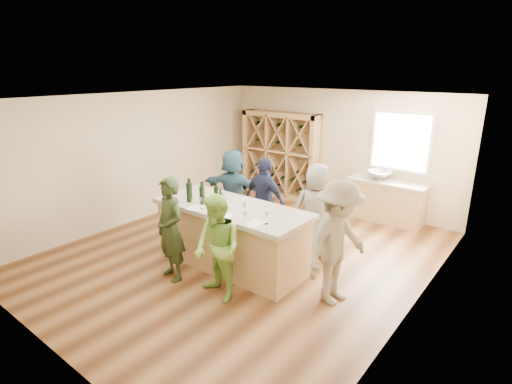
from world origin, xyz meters
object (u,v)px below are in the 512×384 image
Objects in this scene: person_near_left at (170,229)px; person_far_right at (316,211)px; person_near_right at (218,248)px; person_far_left at (234,189)px; wine_bottle_e at (216,196)px; wine_rack at (281,155)px; person_server at (338,243)px; wine_bottle_f at (221,202)px; person_far_mid at (265,200)px; wine_bottle_a at (190,191)px; wine_bottle_c at (203,193)px; wine_bottle_d at (202,195)px; sink at (379,175)px; tasting_counter_base at (232,238)px; wine_bottle_b at (189,193)px.

person_near_left is 0.99× the size of person_far_right.
person_far_left is (-1.63, 2.21, 0.05)m from person_near_right.
wine_rack is at bearing 109.66° from wine_bottle_e.
wine_bottle_f is at bearing 111.50° from person_server.
person_far_mid is 5.55× the size of wine_bottle_f.
person_server is 3.26m from person_far_left.
wine_bottle_f is (0.86, -0.14, 0.00)m from wine_bottle_a.
wine_bottle_f is at bearing -19.09° from wine_bottle_c.
person_far_mid is at bearing 72.50° from person_server.
person_far_mid is (0.40, 1.26, -0.38)m from wine_bottle_c.
person_near_left is at bearing -105.11° from wine_bottle_e.
person_near_left is (1.16, -4.69, -0.25)m from wine_rack.
wine_bottle_d is 1.49m from person_far_mid.
wine_bottle_d is (0.36, -0.08, 0.01)m from wine_bottle_a.
person_near_left is at bearing -164.86° from person_near_right.
person_far_mid is at bearing 98.62° from wine_bottle_f.
person_server is (2.49, 0.18, -0.29)m from wine_bottle_c.
wine_bottle_f is (-1.04, -3.99, 0.22)m from sink.
person_server is (2.16, 0.20, -0.32)m from wine_bottle_e.
wine_rack is 4.39m from wine_bottle_f.
wine_bottle_e is 1.70m from person_far_left.
wine_rack is 1.30× the size of person_near_left.
sink is 0.33× the size of person_far_mid.
wine_bottle_e is (-0.23, -0.10, 0.74)m from tasting_counter_base.
person_far_mid is (0.06, 1.27, -0.40)m from wine_bottle_e.
tasting_counter_base is at bearing 8.53° from wine_bottle_c.
wine_bottle_d is 0.18× the size of person_far_mid.
wine_bottle_c is 0.14× the size of person_server.
sink is at bearing -109.76° from person_far_mid.
wine_bottle_e is at bearing 31.71° from wine_bottle_d.
wine_bottle_b is (-0.70, -0.29, 0.75)m from tasting_counter_base.
sink is 4.13m from wine_bottle_f.
tasting_counter_base is 1.53× the size of person_far_left.
wine_bottle_b is (0.11, -0.13, 0.02)m from wine_bottle_a.
wine_rack is 4.83m from person_near_left.
wine_bottle_c is at bearing -171.47° from tasting_counter_base.
person_near_right is at bearing 115.11° from person_far_left.
person_far_right reaches higher than wine_bottle_c.
tasting_counter_base is 0.79m from wine_bottle_f.
sink is 4.22m from wine_bottle_d.
person_far_mid reaches higher than wine_bottle_b.
person_far_left is (-1.10, 1.31, 0.35)m from tasting_counter_base.
wine_bottle_e is 0.18× the size of person_far_left.
person_far_right is at bearing 92.88° from person_near_right.
person_server reaches higher than person_far_right.
person_server is at bearing -46.03° from wine_rack.
tasting_counter_base is at bearing -66.78° from wine_rack.
wine_bottle_a is 1.53m from person_far_mid.
person_near_left is (0.35, -0.77, -0.38)m from wine_bottle_a.
person_far_left reaches higher than person_near_right.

